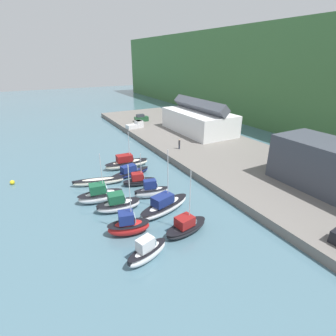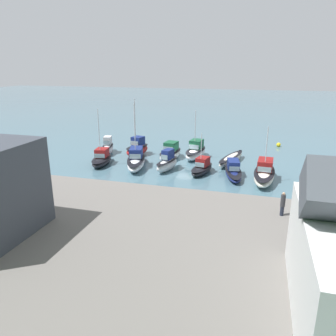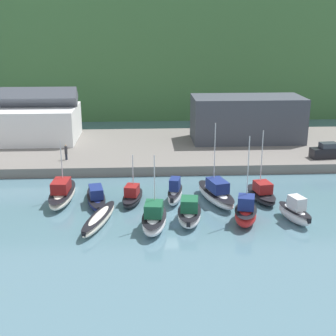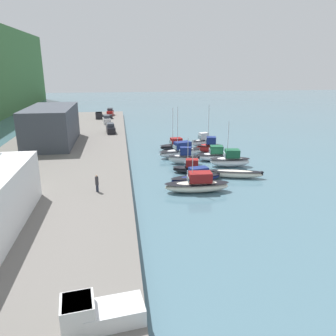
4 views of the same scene
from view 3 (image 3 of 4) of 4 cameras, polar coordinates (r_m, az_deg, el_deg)
The scene contains 18 objects.
ground_plane at distance 48.23m, azimuth -0.26°, elevation -6.50°, with size 320.00×320.00×0.00m, color slate.
hillside_backdrop at distance 128.97m, azimuth -2.18°, elevation 14.94°, with size 240.00×67.41×28.39m.
quay_promenade at distance 72.96m, azimuth -1.28°, elevation 2.35°, with size 119.28×23.35×1.30m.
harbor_clubhouse at distance 79.13m, azimuth -18.31°, elevation 5.38°, with size 20.58×11.10×8.54m.
yacht_club_building at distance 76.03m, azimuth 9.59°, elevation 5.95°, with size 17.39×8.21×7.06m.
moored_boat_0 at distance 54.31m, azimuth -12.76°, elevation -3.05°, with size 2.92×8.60×6.98m.
moored_boat_1 at distance 53.12m, azimuth -8.76°, elevation -3.56°, with size 3.35×7.83×2.07m.
moored_boat_2 at distance 52.83m, azimuth -4.35°, elevation -3.47°, with size 3.06×5.73×5.52m.
moored_boat_3 at distance 52.84m, azimuth 0.86°, elevation -3.07°, with size 2.55×5.47×2.89m.
moored_boat_4 at distance 53.13m, azimuth 5.86°, elevation -3.12°, with size 4.52×8.66×8.96m.
moored_boat_5 at distance 54.37m, azimuth 11.31°, elevation -3.08°, with size 3.28×6.32×8.09m.
moored_boat_6 at distance 47.59m, azimuth -8.42°, elevation -6.21°, with size 3.74×8.56×1.18m.
moored_boat_7 at distance 46.14m, azimuth -1.69°, elevation -6.21°, with size 3.16×6.76×7.42m.
moored_boat_8 at distance 47.77m, azimuth 2.62°, elevation -5.49°, with size 3.12×6.35×2.65m.
moored_boat_9 at distance 47.99m, azimuth 9.45°, elevation -5.39°, with size 3.39×5.45×8.97m.
moored_boat_10 at distance 49.46m, azimuth 15.20°, elevation -5.22°, with size 3.09×5.35×2.79m.
parked_car_2 at distance 69.20m, azimuth 18.73°, elevation 1.93°, with size 4.37×2.23×2.16m.
person_on_quay at distance 66.03m, azimuth -12.33°, elevation 1.91°, with size 0.40×0.40×2.14m.
Camera 3 is at (-2.13, -44.08, 19.45)m, focal length 50.00 mm.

